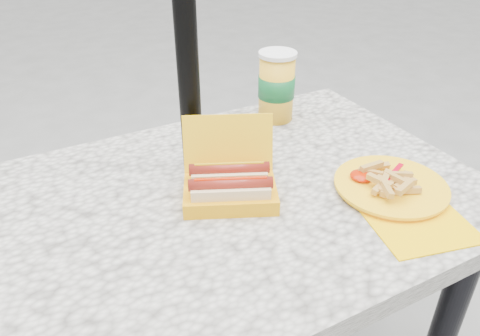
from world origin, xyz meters
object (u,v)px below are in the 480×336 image
fries_plate (392,188)px  soda_cup (276,86)px  hotdog_box (230,185)px  umbrella_pole (185,23)px

fries_plate → soda_cup: soda_cup is taller
soda_cup → hotdog_box: bearing=-135.4°
umbrella_pole → hotdog_box: (0.01, -0.17, -0.31)m
hotdog_box → fries_plate: bearing=-0.1°
umbrella_pole → soda_cup: umbrella_pole is taller
hotdog_box → fries_plate: size_ratio=0.71×
hotdog_box → soda_cup: soda_cup is taller
hotdog_box → soda_cup: size_ratio=1.26×
fries_plate → soda_cup: bearing=93.4°
hotdog_box → umbrella_pole: bearing=119.0°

